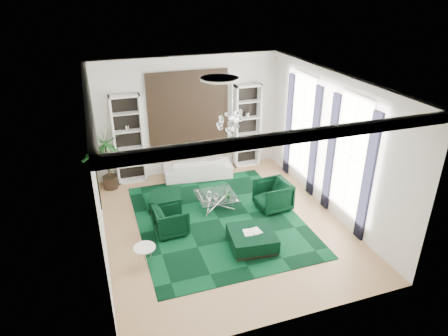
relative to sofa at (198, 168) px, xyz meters
name	(u,v)px	position (x,y,z in m)	size (l,w,h in m)	color
floor	(224,224)	(-0.10, -2.88, -0.32)	(6.00, 7.00, 0.02)	tan
ceiling	(224,80)	(-0.10, -2.88, 3.50)	(6.00, 7.00, 0.02)	white
wall_back	(188,116)	(-0.10, 0.63, 1.59)	(6.00, 0.02, 3.80)	silver
wall_front	(291,238)	(-0.10, -6.39, 1.59)	(6.00, 0.02, 3.80)	silver
wall_left	(95,176)	(-3.11, -2.88, 1.59)	(0.02, 7.00, 3.80)	silver
wall_right	(331,143)	(2.91, -2.88, 1.59)	(0.02, 7.00, 3.80)	silver
crown_molding	(224,85)	(-0.10, -2.88, 3.39)	(6.00, 7.00, 0.18)	white
ceiling_medallion	(220,79)	(-0.10, -2.58, 3.46)	(0.90, 0.90, 0.05)	white
tapestry	(189,116)	(-0.10, 0.58, 1.59)	(2.50, 0.06, 2.80)	black
shelving_left	(129,140)	(-2.05, 0.43, 1.09)	(0.90, 0.38, 2.80)	white
shelving_right	(247,126)	(1.85, 0.43, 1.09)	(0.90, 0.38, 2.80)	white
painting	(96,167)	(-3.07, -2.28, 1.54)	(0.04, 1.30, 1.60)	black
window_near	(350,156)	(2.89, -3.78, 1.59)	(0.03, 1.10, 2.90)	white
curtain_near_a	(368,179)	(2.86, -4.56, 1.34)	(0.07, 0.30, 3.25)	black
curtain_near_b	(331,154)	(2.86, -3.00, 1.34)	(0.07, 0.30, 3.25)	black
window_far	(303,125)	(2.89, -1.38, 1.59)	(0.03, 1.10, 2.90)	white
curtain_far_a	(314,143)	(2.86, -2.16, 1.34)	(0.07, 0.30, 3.25)	black
curtain_far_b	(289,125)	(2.86, -0.60, 1.34)	(0.07, 0.30, 3.25)	black
rug	(219,219)	(-0.16, -2.63, -0.30)	(4.20, 5.00, 0.02)	black
sofa	(198,168)	(0.00, 0.00, 0.00)	(2.15, 0.84, 0.63)	white
armchair_left	(171,220)	(-1.48, -2.82, 0.05)	(0.78, 0.80, 0.73)	black
armchair_right	(273,195)	(1.45, -2.56, 0.09)	(0.87, 0.90, 0.82)	black
coffee_table	(217,201)	(-0.01, -2.00, -0.13)	(1.08, 1.08, 0.37)	white
ottoman_side	(166,200)	(-1.37, -1.51, -0.12)	(0.89, 0.89, 0.40)	black
ottoman_front	(252,239)	(0.22, -4.04, -0.10)	(1.05, 1.05, 0.42)	black
book	(252,232)	(0.22, -4.04, 0.12)	(0.43, 0.29, 0.03)	white
side_table	(145,256)	(-2.30, -3.89, -0.08)	(0.49, 0.49, 0.47)	white
palm	(106,152)	(-2.75, 0.15, 0.88)	(1.49, 1.49, 2.38)	#19591E
chandelier	(232,120)	(0.11, -2.88, 2.54)	(0.83, 0.83, 0.74)	white
table_plant	(228,194)	(0.26, -2.22, 0.16)	(0.12, 0.09, 0.21)	#19591E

